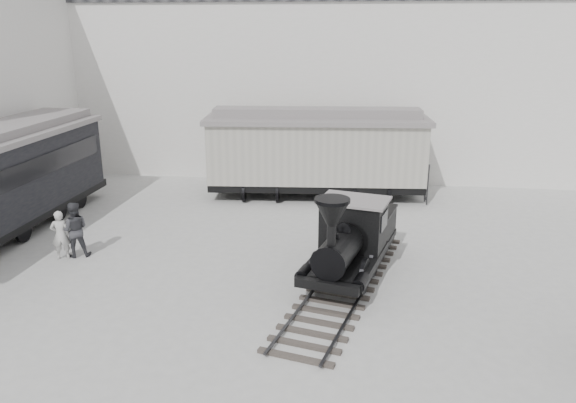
# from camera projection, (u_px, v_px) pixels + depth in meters

# --- Properties ---
(ground) EXTENTS (90.00, 90.00, 0.00)m
(ground) POSITION_uv_depth(u_px,v_px,m) (247.00, 331.00, 13.47)
(ground) COLOR #9E9E9B
(north_wall) EXTENTS (34.00, 2.51, 11.00)m
(north_wall) POSITION_uv_depth(u_px,v_px,m) (309.00, 58.00, 25.98)
(north_wall) COLOR silver
(north_wall) RESTS_ON ground
(locomotive) EXTENTS (3.63, 8.36, 2.89)m
(locomotive) POSITION_uv_depth(u_px,v_px,m) (350.00, 243.00, 16.00)
(locomotive) COLOR #2F2B27
(locomotive) RESTS_ON ground
(boxcar) EXTENTS (9.41, 3.63, 3.77)m
(boxcar) POSITION_uv_depth(u_px,v_px,m) (316.00, 151.00, 23.58)
(boxcar) COLOR black
(boxcar) RESTS_ON ground
(visitor_a) EXTENTS (0.67, 0.56, 1.58)m
(visitor_a) POSITION_uv_depth(u_px,v_px,m) (61.00, 235.00, 17.43)
(visitor_a) COLOR beige
(visitor_a) RESTS_ON ground
(visitor_b) EXTENTS (1.06, 0.95, 1.78)m
(visitor_b) POSITION_uv_depth(u_px,v_px,m) (74.00, 230.00, 17.59)
(visitor_b) COLOR #333438
(visitor_b) RESTS_ON ground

